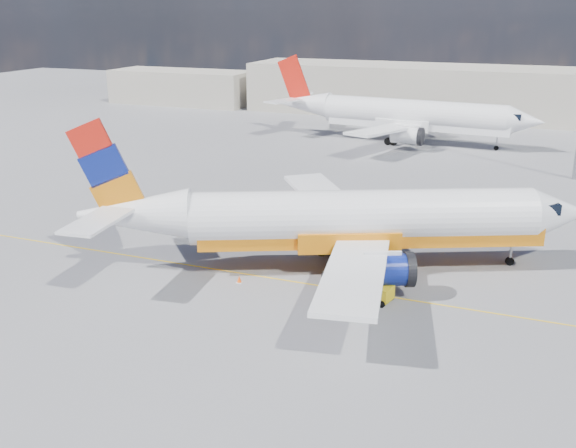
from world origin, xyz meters
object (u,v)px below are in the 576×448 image
(gse_tug, at_px, (373,289))
(main_jet, at_px, (346,220))
(traffic_cone, at_px, (239,279))
(second_jet, at_px, (405,115))

(gse_tug, bearing_deg, main_jet, 138.71)
(traffic_cone, bearing_deg, main_jet, 40.00)
(main_jet, xyz_separation_m, traffic_cone, (-5.79, -4.86, -3.32))
(main_jet, xyz_separation_m, second_jet, (-4.96, 44.58, 0.08))
(second_jet, relative_size, traffic_cone, 72.73)
(main_jet, distance_m, traffic_cone, 8.25)
(main_jet, bearing_deg, traffic_cone, -164.02)
(traffic_cone, bearing_deg, gse_tug, 3.92)
(gse_tug, distance_m, traffic_cone, 8.86)
(main_jet, bearing_deg, gse_tug, -78.45)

